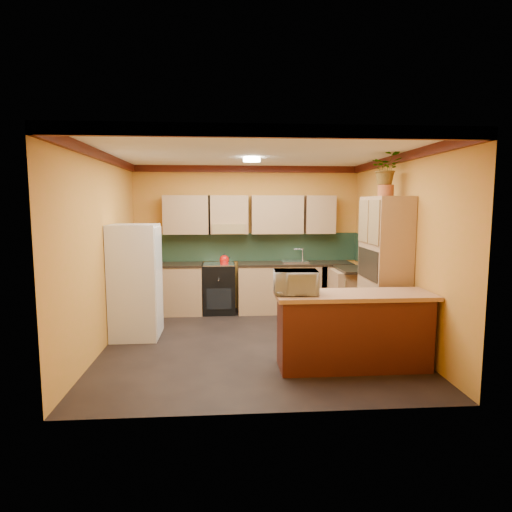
{
  "coord_description": "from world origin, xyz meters",
  "views": [
    {
      "loc": [
        -0.41,
        -5.97,
        1.99
      ],
      "look_at": [
        0.05,
        0.45,
        1.21
      ],
      "focal_mm": 30.0,
      "sensor_mm": 36.0,
      "label": 1
    }
  ],
  "objects_px": {
    "fridge": "(135,282)",
    "pantry": "(384,271)",
    "microwave": "(296,282)",
    "stove": "(219,288)",
    "base_cabinets_back": "(253,289)",
    "breakfast_bar": "(353,333)"
  },
  "relations": [
    {
      "from": "fridge",
      "to": "microwave",
      "type": "xyz_separation_m",
      "value": [
        2.17,
        -1.42,
        0.22
      ]
    },
    {
      "from": "base_cabinets_back",
      "to": "fridge",
      "type": "height_order",
      "value": "fridge"
    },
    {
      "from": "base_cabinets_back",
      "to": "fridge",
      "type": "relative_size",
      "value": 2.15
    },
    {
      "from": "base_cabinets_back",
      "to": "breakfast_bar",
      "type": "distance_m",
      "value": 3.0
    },
    {
      "from": "breakfast_bar",
      "to": "fridge",
      "type": "bearing_deg",
      "value": 153.79
    },
    {
      "from": "stove",
      "to": "fridge",
      "type": "height_order",
      "value": "fridge"
    },
    {
      "from": "breakfast_bar",
      "to": "microwave",
      "type": "xyz_separation_m",
      "value": [
        -0.71,
        0.0,
        0.63
      ]
    },
    {
      "from": "stove",
      "to": "pantry",
      "type": "xyz_separation_m",
      "value": [
        2.38,
        -1.89,
        0.59
      ]
    },
    {
      "from": "stove",
      "to": "breakfast_bar",
      "type": "relative_size",
      "value": 0.51
    },
    {
      "from": "stove",
      "to": "fridge",
      "type": "bearing_deg",
      "value": -131.11
    },
    {
      "from": "fridge",
      "to": "pantry",
      "type": "relative_size",
      "value": 0.81
    },
    {
      "from": "breakfast_bar",
      "to": "pantry",
      "type": "bearing_deg",
      "value": 52.25
    },
    {
      "from": "fridge",
      "to": "breakfast_bar",
      "type": "relative_size",
      "value": 0.94
    },
    {
      "from": "stove",
      "to": "base_cabinets_back",
      "type": "bearing_deg",
      "value": 0.0
    },
    {
      "from": "base_cabinets_back",
      "to": "pantry",
      "type": "distance_m",
      "value": 2.65
    },
    {
      "from": "fridge",
      "to": "breakfast_bar",
      "type": "bearing_deg",
      "value": -26.21
    },
    {
      "from": "pantry",
      "to": "breakfast_bar",
      "type": "height_order",
      "value": "pantry"
    },
    {
      "from": "pantry",
      "to": "fridge",
      "type": "bearing_deg",
      "value": 172.19
    },
    {
      "from": "pantry",
      "to": "microwave",
      "type": "distance_m",
      "value": 1.7
    },
    {
      "from": "fridge",
      "to": "pantry",
      "type": "xyz_separation_m",
      "value": [
        3.6,
        -0.49,
        0.2
      ]
    },
    {
      "from": "fridge",
      "to": "breakfast_bar",
      "type": "height_order",
      "value": "fridge"
    },
    {
      "from": "fridge",
      "to": "pantry",
      "type": "distance_m",
      "value": 3.64
    }
  ]
}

